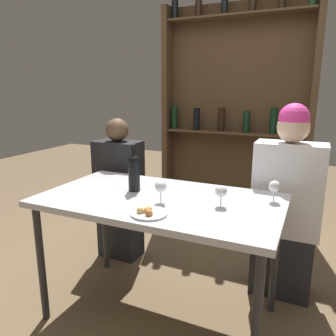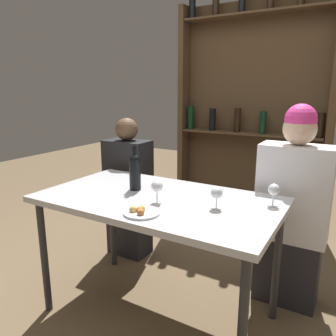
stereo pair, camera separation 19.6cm
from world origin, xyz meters
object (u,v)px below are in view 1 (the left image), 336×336
object	(u,v)px
wine_glass_2	(274,187)
seated_person_right	(286,208)
seated_person_left	(119,194)
wine_glass_0	(161,187)
wine_glass_1	(221,192)
wine_bottle	(134,171)
food_plate_0	(148,212)

from	to	relation	value
wine_glass_2	seated_person_right	world-z (taller)	seated_person_right
seated_person_left	seated_person_right	xyz separation A→B (m)	(1.30, 0.00, 0.08)
wine_glass_0	wine_glass_1	distance (m)	0.33
wine_glass_0	wine_glass_2	world-z (taller)	wine_glass_0
wine_glass_0	seated_person_left	distance (m)	0.99
wine_glass_0	seated_person_left	size ratio (longest dim) A/B	0.11
wine_bottle	wine_glass_1	distance (m)	0.57
wine_glass_2	food_plate_0	world-z (taller)	wine_glass_2
wine_glass_2	food_plate_0	bearing A→B (deg)	-139.77
wine_glass_0	wine_glass_2	bearing A→B (deg)	26.20
wine_bottle	wine_glass_1	xyz separation A→B (m)	(0.56, -0.05, -0.05)
wine_glass_1	food_plate_0	bearing A→B (deg)	-138.05
seated_person_left	food_plate_0	bearing A→B (deg)	-49.29
wine_glass_1	seated_person_left	xyz separation A→B (m)	(-1.01, 0.56, -0.31)
wine_bottle	seated_person_right	size ratio (longest dim) A/B	0.22
wine_glass_1	seated_person_right	size ratio (longest dim) A/B	0.09
food_plate_0	seated_person_right	world-z (taller)	seated_person_right
wine_glass_0	seated_person_right	world-z (taller)	seated_person_right
wine_bottle	wine_glass_2	bearing A→B (deg)	9.92
wine_glass_0	seated_person_left	xyz separation A→B (m)	(-0.69, 0.64, -0.32)
food_plate_0	wine_bottle	bearing A→B (deg)	129.74
wine_glass_1	seated_person_right	xyz separation A→B (m)	(0.29, 0.56, -0.23)
wine_glass_2	seated_person_right	bearing A→B (deg)	82.60
wine_glass_2	seated_person_right	distance (m)	0.44
wine_bottle	food_plate_0	size ratio (longest dim) A/B	1.54
wine_glass_0	food_plate_0	size ratio (longest dim) A/B	0.68
wine_glass_0	wine_glass_2	distance (m)	0.63
wine_glass_0	food_plate_0	distance (m)	0.20
wine_bottle	food_plate_0	bearing A→B (deg)	-50.26
wine_glass_1	food_plate_0	world-z (taller)	wine_glass_1
seated_person_left	seated_person_right	bearing A→B (deg)	0.00
wine_bottle	wine_glass_0	world-z (taller)	wine_bottle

